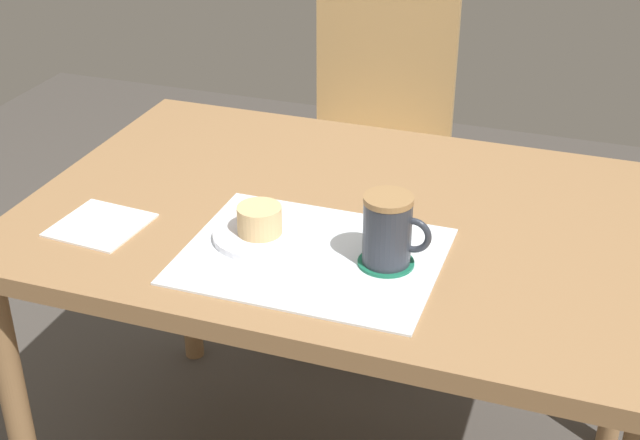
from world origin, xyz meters
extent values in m
cylinder|color=#997047|center=(-0.54, -0.35, 0.34)|extent=(0.05, 0.05, 0.68)
cylinder|color=#997047|center=(-0.54, 0.35, 0.34)|extent=(0.05, 0.05, 0.68)
cylinder|color=#997047|center=(0.54, 0.35, 0.34)|extent=(0.05, 0.05, 0.68)
cube|color=#997047|center=(0.00, 0.00, 0.69)|extent=(1.19, 0.81, 0.04)
cylinder|color=tan|center=(0.02, 0.53, 0.21)|extent=(0.04, 0.04, 0.42)
cylinder|color=tan|center=(-0.33, 0.51, 0.21)|extent=(0.04, 0.04, 0.42)
cylinder|color=tan|center=(0.00, 0.88, 0.21)|extent=(0.04, 0.04, 0.42)
cylinder|color=tan|center=(-0.35, 0.86, 0.21)|extent=(0.04, 0.04, 0.42)
cube|color=tan|center=(-0.17, 0.70, 0.43)|extent=(0.44, 0.44, 0.04)
cube|color=tan|center=(-0.18, 0.89, 0.69)|extent=(0.39, 0.05, 0.48)
cube|color=white|center=(-0.01, -0.17, 0.71)|extent=(0.43, 0.34, 0.00)
cylinder|color=white|center=(-0.11, -0.15, 0.72)|extent=(0.16, 0.16, 0.01)
cylinder|color=#E5BC7F|center=(-0.11, -0.15, 0.75)|extent=(0.08, 0.08, 0.05)
cylinder|color=#196B4C|center=(0.12, -0.16, 0.72)|extent=(0.09, 0.09, 0.00)
cylinder|color=#2D333D|center=(0.12, -0.16, 0.78)|extent=(0.08, 0.08, 0.11)
cylinder|color=#9E7547|center=(0.12, -0.16, 0.84)|extent=(0.08, 0.08, 0.01)
torus|color=#2D333D|center=(0.16, -0.16, 0.78)|extent=(0.06, 0.01, 0.06)
cube|color=white|center=(-0.40, -0.20, 0.71)|extent=(0.16, 0.16, 0.00)
camera|label=1|loc=(0.43, -1.38, 1.49)|focal=50.00mm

